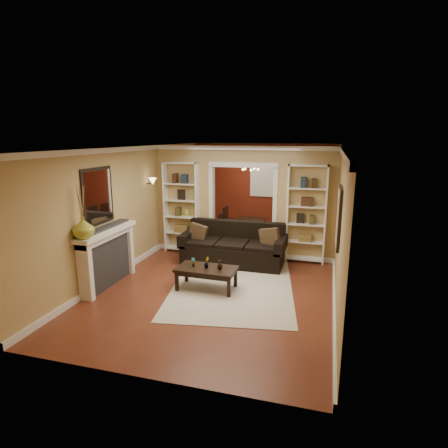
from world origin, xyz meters
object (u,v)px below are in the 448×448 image
(dining_table, at_px, (249,231))
(coffee_table, at_px, (207,278))
(bookshelf_right, at_px, (306,215))
(fireplace, at_px, (109,258))
(bookshelf_left, at_px, (182,208))
(sofa, at_px, (233,244))

(dining_table, bearing_deg, coffee_table, 179.30)
(coffee_table, xyz_separation_m, bookshelf_right, (1.72, 2.19, 0.93))
(bookshelf_right, xyz_separation_m, fireplace, (-3.64, -2.53, -0.57))
(bookshelf_left, relative_size, fireplace, 1.35)
(coffee_table, height_order, fireplace, fireplace)
(bookshelf_right, bearing_deg, fireplace, -145.20)
(sofa, xyz_separation_m, bookshelf_left, (-1.50, 0.58, 0.68))
(fireplace, relative_size, dining_table, 1.14)
(bookshelf_left, xyz_separation_m, fireplace, (-0.54, -2.53, -0.57))
(bookshelf_left, bearing_deg, bookshelf_right, 0.00)
(coffee_table, bearing_deg, bookshelf_left, 124.09)
(sofa, relative_size, fireplace, 1.42)
(bookshelf_left, height_order, bookshelf_right, same)
(coffee_table, height_order, dining_table, dining_table)
(sofa, xyz_separation_m, bookshelf_right, (1.60, 0.58, 0.68))
(sofa, height_order, bookshelf_left, bookshelf_left)
(sofa, bearing_deg, dining_table, 91.99)
(sofa, bearing_deg, bookshelf_left, 158.89)
(bookshelf_left, bearing_deg, dining_table, 47.95)
(sofa, relative_size, bookshelf_right, 1.05)
(coffee_table, distance_m, bookshelf_left, 2.75)
(fireplace, bearing_deg, bookshelf_left, 77.95)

